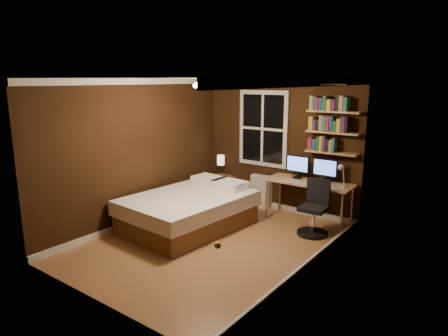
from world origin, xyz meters
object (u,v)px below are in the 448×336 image
Objects in this scene: monitor_left at (298,167)px; office_chair at (314,214)px; radiator at (261,191)px; desk_lamp at (342,176)px; bedside_lamp at (221,166)px; desk at (309,185)px; bed at (189,210)px; monitor_right at (325,171)px; nightstand at (221,188)px.

monitor_left is 1.05m from office_chair.
desk_lamp is at bearing -10.52° from radiator.
bedside_lamp reaches higher than desk.
office_chair is at bearing -26.32° from radiator.
monitor_left is at bearing 167.25° from desk_lamp.
bed is at bearing -71.70° from bedside_lamp.
office_chair is at bearing -13.87° from bedside_lamp.
nightstand is at bearing -179.52° from monitor_right.
desk_lamp is (1.72, -0.32, 0.63)m from radiator.
desk_lamp reaches higher than monitor_left.
bed reaches higher than nightstand.
desk_lamp reaches higher than monitor_right.
nightstand is at bearing 112.37° from bed.
bed is at bearing -146.60° from desk_lamp.
nightstand is 2.04m from desk.
desk_lamp reaches higher than bed.
monitor_left is at bearing 180.00° from monitor_right.
monitor_left is (1.73, 0.02, 0.20)m from bedside_lamp.
monitor_left is 1.00× the size of desk_lamp.
desk is at bearing 121.38° from office_chair.
bed is 3.46× the size of radiator.
nightstand is 1.20× the size of bedside_lamp.
monitor_left reaches higher than bedside_lamp.
desk is at bearing 10.62° from nightstand.
radiator is 1.49m from monitor_right.
bed is 5.01× the size of monitor_left.
radiator is 1.17m from desk.
desk_lamp is 0.48× the size of office_chair.
monitor_right is at bearing 0.48° from bedside_lamp.
nightstand is at bearing 163.70° from office_chair.
bed is 2.43m from monitor_right.
desk is (1.48, 1.52, 0.36)m from bed.
nightstand is at bearing -179.37° from monitor_left.
monitor_left and monitor_right have the same top height.
monitor_right is at bearing 17.12° from desk.
monitor_left is at bearing 12.91° from nightstand.
bedside_lamp reaches higher than office_chair.
nightstand is at bearing -171.45° from radiator.
nightstand is 2.72m from desk_lamp.
bedside_lamp is 0.99× the size of monitor_right.
desk_lamp is (0.63, -0.13, 0.28)m from desk.
radiator is 0.70× the size of office_chair.
bedside_lamp is at bearing 163.70° from office_chair.
nightstand is at bearing 178.34° from desk.
desk is 0.71m from office_chair.
monitor_right is at bearing -4.95° from radiator.
bedside_lamp is at bearing 0.00° from nightstand.
monitor_right reaches higher than desk.
office_chair reaches higher than desk.
radiator is 1.04m from monitor_left.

